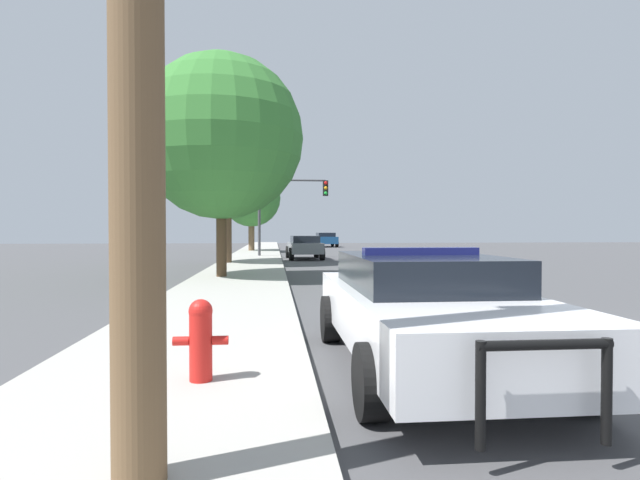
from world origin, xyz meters
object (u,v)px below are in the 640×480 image
police_car (425,306)px  tree_sidewalk_near (221,137)px  traffic_light (289,200)px  tree_sidewalk_mid (226,158)px  fire_hydrant (201,337)px  car_background_midblock (305,246)px  tree_sidewalk_far (251,198)px  car_background_distant (325,239)px

police_car → tree_sidewalk_near: tree_sidewalk_near is taller
tree_sidewalk_near → police_car: bearing=-71.8°
tree_sidewalk_near → traffic_light: bearing=78.8°
police_car → tree_sidewalk_mid: bearing=-77.4°
fire_hydrant → traffic_light: 24.30m
traffic_light → car_background_midblock: (0.81, -1.48, -2.68)m
tree_sidewalk_far → car_background_distant: bearing=59.0°
traffic_light → tree_sidewalk_mid: 6.93m
tree_sidewalk_mid → traffic_light: bearing=63.4°
car_background_distant → fire_hydrant: bearing=-100.7°
tree_sidewalk_mid → fire_hydrant: bearing=-85.5°
tree_sidewalk_mid → car_background_midblock: bearing=50.0°
car_background_distant → tree_sidewalk_far: size_ratio=0.69×
tree_sidewalk_mid → tree_sidewalk_near: 6.93m
traffic_light → tree_sidewalk_mid: size_ratio=0.62×
tree_sidewalk_far → traffic_light: bearing=-71.0°
fire_hydrant → tree_sidewalk_mid: 18.60m
fire_hydrant → tree_sidewalk_mid: bearing=94.5°
police_car → tree_sidewalk_near: 11.62m
police_car → traffic_light: 23.53m
fire_hydrant → tree_sidewalk_mid: tree_sidewalk_mid is taller
car_background_midblock → tree_sidewalk_mid: tree_sidewalk_mid is taller
police_car → tree_sidewalk_near: (-3.43, 10.41, 3.84)m
fire_hydrant → traffic_light: bearing=86.2°
tree_sidewalk_far → tree_sidewalk_near: 20.22m
car_background_distant → tree_sidewalk_near: tree_sidewalk_near is taller
police_car → tree_sidewalk_far: tree_sidewalk_far is taller
police_car → tree_sidewalk_near: size_ratio=0.71×
police_car → car_background_midblock: size_ratio=1.24×
police_car → fire_hydrant: 2.59m
fire_hydrant → car_background_midblock: (2.42, 22.61, 0.15)m
traffic_light → car_background_distant: traffic_light is taller
tree_sidewalk_near → tree_sidewalk_far: bearing=89.8°
police_car → tree_sidewalk_far: bearing=-83.8°
police_car → car_background_distant: size_ratio=1.23×
car_background_distant → tree_sidewalk_far: tree_sidewalk_far is taller
car_background_distant → tree_sidewalk_near: (-6.56, -31.03, 3.83)m
police_car → tree_sidewalk_far: size_ratio=0.84×
tree_sidewalk_mid → police_car: bearing=-77.3°
fire_hydrant → car_background_midblock: size_ratio=0.20×
police_car → car_background_midblock: (-0.06, 21.89, -0.01)m
car_background_midblock → tree_sidewalk_near: 12.57m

